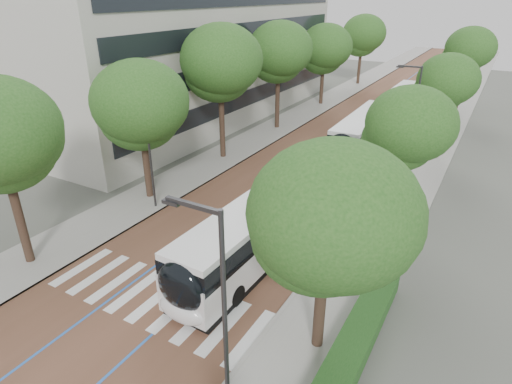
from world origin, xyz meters
TOP-DOWN VIEW (x-y plane):
  - ground at (0.00, 0.00)m, footprint 160.00×160.00m
  - road at (0.00, 40.00)m, footprint 11.00×140.00m
  - sidewalk_left at (-7.50, 40.00)m, footprint 4.00×140.00m
  - sidewalk_right at (7.50, 40.00)m, footprint 4.00×140.00m
  - kerb_left at (-5.60, 40.00)m, footprint 0.20×140.00m
  - kerb_right at (5.60, 40.00)m, footprint 0.20×140.00m
  - zebra_crossing at (0.20, 1.00)m, footprint 10.55×3.60m
  - lane_line_left at (-1.60, 40.00)m, footprint 0.12×126.00m
  - lane_line_right at (1.60, 40.00)m, footprint 0.12×126.00m
  - office_building at (-19.47, 28.00)m, footprint 18.11×40.00m
  - streetlight_near at (6.62, -3.00)m, footprint 1.82×0.20m
  - streetlight_far at (6.62, 22.00)m, footprint 1.82×0.20m
  - lamp_post_left at (-6.10, 8.00)m, footprint 0.14×0.14m
  - trees_left at (-7.50, 26.11)m, footprint 6.40×61.01m
  - trees_right at (7.70, 20.31)m, footprint 5.90×47.62m
  - lead_bus at (2.63, 8.64)m, footprint 3.03×18.46m
  - bus_queued_0 at (2.20, 25.16)m, footprint 2.75×12.44m
  - bus_queued_1 at (2.57, 37.74)m, footprint 2.60×12.41m

SIDE VIEW (x-z plane):
  - ground at x=0.00m, z-range 0.00..0.00m
  - road at x=0.00m, z-range 0.00..0.02m
  - lane_line_left at x=-1.60m, z-range 0.02..0.03m
  - lane_line_right at x=1.60m, z-range 0.02..0.03m
  - zebra_crossing at x=0.20m, z-range 0.02..0.03m
  - sidewalk_left at x=-7.50m, z-range 0.00..0.12m
  - sidewalk_right at x=7.50m, z-range 0.00..0.12m
  - kerb_left at x=-5.60m, z-range -0.01..0.13m
  - kerb_right at x=5.60m, z-range -0.01..0.13m
  - bus_queued_0 at x=2.20m, z-range 0.02..3.22m
  - bus_queued_1 at x=2.57m, z-range 0.02..3.22m
  - lead_bus at x=2.63m, z-range 0.03..3.23m
  - lamp_post_left at x=-6.10m, z-range 0.12..8.12m
  - streetlight_near at x=6.62m, z-range 0.82..8.82m
  - streetlight_far at x=6.62m, z-range 0.82..8.82m
  - trees_right at x=7.70m, z-range 1.39..10.33m
  - trees_left at x=-7.50m, z-range 1.66..11.88m
  - office_building at x=-19.47m, z-range 0.00..14.00m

